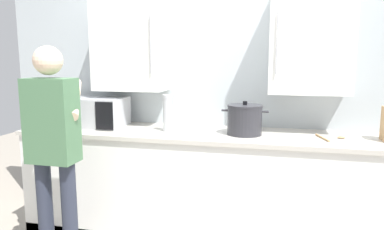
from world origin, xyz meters
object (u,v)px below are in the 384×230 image
at_px(thermos_flask, 168,113).
at_px(wooden_spoon, 332,137).
at_px(stock_pot, 245,120).
at_px(microwave_oven, 90,112).
at_px(person_figure, 53,140).

height_order(thermos_flask, wooden_spoon, thermos_flask).
xyz_separation_m(thermos_flask, stock_pot, (0.65, 0.02, -0.04)).
xyz_separation_m(thermos_flask, wooden_spoon, (1.32, 0.02, -0.15)).
distance_m(thermos_flask, stock_pot, 0.65).
relative_size(microwave_oven, person_figure, 0.49).
relative_size(microwave_oven, wooden_spoon, 3.37).
relative_size(thermos_flask, wooden_spoon, 1.33).
bearing_deg(stock_pot, microwave_oven, 177.75).
bearing_deg(thermos_flask, wooden_spoon, 0.78).
bearing_deg(thermos_flask, microwave_oven, 174.38).
bearing_deg(wooden_spoon, person_figure, -160.37).
relative_size(thermos_flask, person_figure, 0.19).
relative_size(microwave_oven, thermos_flask, 2.53).
height_order(microwave_oven, person_figure, person_figure).
distance_m(stock_pot, wooden_spoon, 0.68).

